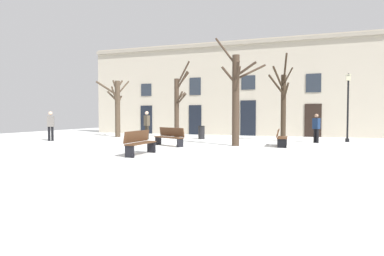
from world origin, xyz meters
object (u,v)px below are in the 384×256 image
object	(u,v)px
tree_center	(117,105)
tree_right_of_center	(178,104)
tree_foreground	(236,96)
streetlamp	(348,100)
person_strolling	(147,124)
bench_facing_shops	(140,142)
bench_back_to_back_left	(170,136)
bench_back_to_back_right	(281,138)
litter_bin	(201,132)
tree_near_facade	(283,102)
person_crossing_plaza	(51,124)
person_near_bench	(316,127)

from	to	relation	value
tree_center	tree_right_of_center	xyz separation A→B (m)	(4.47, 0.27, 0.05)
tree_foreground	streetlamp	size ratio (longest dim) A/B	1.39
person_strolling	streetlamp	bearing A→B (deg)	-140.89
bench_facing_shops	bench_back_to_back_left	bearing A→B (deg)	6.46
bench_back_to_back_right	person_strolling	bearing A→B (deg)	74.24
tree_foreground	litter_bin	world-z (taller)	tree_foreground
bench_back_to_back_right	bench_facing_shops	world-z (taller)	bench_facing_shops
tree_near_facade	bench_facing_shops	distance (m)	10.10
tree_center	person_strolling	distance (m)	3.59
person_crossing_plaza	bench_back_to_back_left	bearing A→B (deg)	140.50
litter_bin	bench_back_to_back_right	xyz separation A→B (m)	(5.16, -3.46, 0.01)
tree_foreground	bench_facing_shops	xyz separation A→B (m)	(-2.78, -4.85, -2.00)
tree_center	bench_back_to_back_left	size ratio (longest dim) A/B	2.20
tree_foreground	bench_back_to_back_right	distance (m)	3.01
bench_back_to_back_right	person_near_bench	bearing A→B (deg)	-33.94
bench_back_to_back_left	person_crossing_plaza	world-z (taller)	person_crossing_plaza
person_strolling	tree_center	bearing A→B (deg)	4.54
tree_near_facade	tree_right_of_center	size ratio (longest dim) A/B	1.00
tree_foreground	bench_facing_shops	size ratio (longest dim) A/B	2.91
tree_near_facade	tree_foreground	size ratio (longest dim) A/B	0.92
tree_near_facade	tree_right_of_center	distance (m)	6.80
tree_foreground	person_crossing_plaza	size ratio (longest dim) A/B	3.10
tree_right_of_center	streetlamp	world-z (taller)	tree_right_of_center
streetlamp	person_crossing_plaza	xyz separation A→B (m)	(-16.60, -4.88, -1.41)
bench_facing_shops	person_near_bench	size ratio (longest dim) A/B	1.16
tree_near_facade	bench_back_to_back_left	size ratio (longest dim) A/B	2.73
tree_foreground	tree_center	size ratio (longest dim) A/B	1.34
tree_near_facade	bench_back_to_back_right	world-z (taller)	tree_near_facade
bench_back_to_back_left	person_near_bench	bearing A→B (deg)	59.19
person_crossing_plaza	litter_bin	bearing A→B (deg)	173.26
tree_right_of_center	streetlamp	bearing A→B (deg)	1.10
litter_bin	bench_back_to_back_left	bearing A→B (deg)	-91.43
tree_near_facade	person_strolling	size ratio (longest dim) A/B	2.82
bench_back_to_back_right	bench_facing_shops	bearing A→B (deg)	134.94
tree_right_of_center	bench_back_to_back_left	distance (m)	5.79
tree_center	person_near_bench	distance (m)	13.18
tree_center	tree_right_of_center	distance (m)	4.48
tree_foreground	bench_back_to_back_left	world-z (taller)	tree_foreground
tree_center	person_near_bench	size ratio (longest dim) A/B	2.53
bench_facing_shops	person_near_bench	xyz separation A→B (m)	(6.64, 8.01, 0.39)
person_near_bench	bench_back_to_back_left	bearing A→B (deg)	74.98
tree_near_facade	tree_foreground	distance (m)	4.36
tree_near_facade	tree_foreground	world-z (taller)	tree_foreground
litter_bin	bench_back_to_back_right	bearing A→B (deg)	-33.87
tree_center	bench_back_to_back_left	distance (m)	8.07
tree_near_facade	person_near_bench	xyz separation A→B (m)	(1.82, -0.69, -1.41)
bench_facing_shops	person_strolling	xyz separation A→B (m)	(-3.40, 7.32, 0.51)
litter_bin	bench_facing_shops	size ratio (longest dim) A/B	0.45
litter_bin	person_strolling	world-z (taller)	person_strolling
bench_back_to_back_left	bench_facing_shops	world-z (taller)	bench_facing_shops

